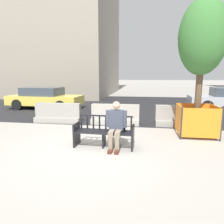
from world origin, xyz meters
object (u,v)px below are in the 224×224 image
jersey_barrier_right (180,118)px  construction_fence (196,119)px  seated_person (116,124)px  jersey_barrier_centre (115,116)px  street_bench (104,133)px  car_taxi_near (45,98)px  street_tree (203,38)px  jersey_barrier_left (58,114)px

jersey_barrier_right → construction_fence: bearing=-76.9°
seated_person → jersey_barrier_centre: bearing=98.1°
street_bench → jersey_barrier_right: street_bench is taller
jersey_barrier_right → construction_fence: construction_fence is taller
jersey_barrier_centre → construction_fence: construction_fence is taller
street_bench → car_taxi_near: bearing=128.8°
seated_person → jersey_barrier_right: 3.71m
street_bench → seated_person: bearing=-11.2°
construction_fence → street_tree: bearing=26.6°
jersey_barrier_left → street_tree: size_ratio=0.45×
jersey_barrier_left → car_taxi_near: size_ratio=0.44×
street_bench → seated_person: seated_person is taller
jersey_barrier_left → car_taxi_near: bearing=124.8°
seated_person → car_taxi_near: 8.19m
street_bench → jersey_barrier_right: (2.59, 2.86, -0.06)m
car_taxi_near → jersey_barrier_right: bearing=-23.7°
jersey_barrier_right → car_taxi_near: 8.26m
street_bench → jersey_barrier_right: bearing=47.8°
jersey_barrier_centre → street_tree: (2.95, -1.19, 2.85)m
construction_fence → car_taxi_near: 9.09m
jersey_barrier_centre → jersey_barrier_right: bearing=1.6°
jersey_barrier_right → construction_fence: 1.32m
street_bench → jersey_barrier_centre: street_bench is taller
jersey_barrier_right → construction_fence: size_ratio=1.64×
jersey_barrier_left → car_taxi_near: (-2.38, 3.42, 0.33)m
jersey_barrier_centre → jersey_barrier_left: 2.53m
car_taxi_near → construction_fence: bearing=-30.3°
street_bench → jersey_barrier_right: 3.86m
jersey_barrier_right → jersey_barrier_left: bearing=-178.8°
seated_person → street_tree: bearing=33.1°
jersey_barrier_right → jersey_barrier_centre: bearing=-178.4°
street_bench → seated_person: (0.35, -0.07, 0.29)m
street_bench → car_taxi_near: (-4.96, 6.17, 0.27)m
seated_person → street_tree: size_ratio=0.30×
jersey_barrier_centre → car_taxi_near: (-4.90, 3.39, 0.33)m
jersey_barrier_left → jersey_barrier_right: size_ratio=0.99×
street_tree → construction_fence: (-0.00, -0.00, -2.63)m
seated_person → jersey_barrier_centre: 2.90m
street_bench → construction_fence: construction_fence is taller
seated_person → car_taxi_near: car_taxi_near is taller
street_tree → car_taxi_near: (-7.85, 4.58, -2.52)m
street_bench → street_tree: size_ratio=0.39×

